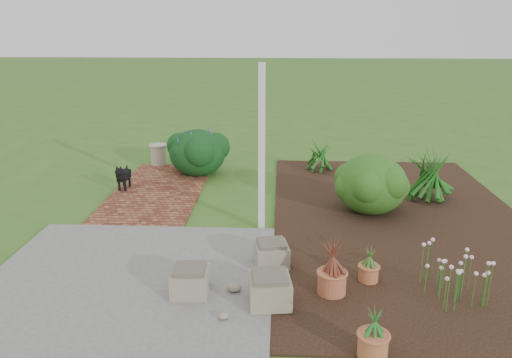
{
  "coord_description": "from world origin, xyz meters",
  "views": [
    {
      "loc": [
        0.57,
        -7.01,
        3.02
      ],
      "look_at": [
        0.2,
        0.4,
        0.7
      ],
      "focal_mm": 35.0,
      "sensor_mm": 36.0,
      "label": 1
    }
  ],
  "objects_px": {
    "stone_trough_near": "(270,291)",
    "black_dog": "(123,175)",
    "evergreen_shrub": "(371,183)",
    "cream_ceramic_urn": "(158,155)"
  },
  "relations": [
    {
      "from": "stone_trough_near",
      "to": "black_dog",
      "type": "xyz_separation_m",
      "value": [
        -2.83,
        3.84,
        0.13
      ]
    },
    {
      "from": "black_dog",
      "to": "stone_trough_near",
      "type": "bearing_deg",
      "value": -51.55
    },
    {
      "from": "stone_trough_near",
      "to": "black_dog",
      "type": "height_order",
      "value": "black_dog"
    },
    {
      "from": "black_dog",
      "to": "evergreen_shrub",
      "type": "distance_m",
      "value": 4.51
    },
    {
      "from": "evergreen_shrub",
      "to": "cream_ceramic_urn",
      "type": "bearing_deg",
      "value": 147.91
    },
    {
      "from": "stone_trough_near",
      "to": "cream_ceramic_urn",
      "type": "relative_size",
      "value": 1.02
    },
    {
      "from": "cream_ceramic_urn",
      "to": "evergreen_shrub",
      "type": "bearing_deg",
      "value": -32.09
    },
    {
      "from": "stone_trough_near",
      "to": "black_dog",
      "type": "bearing_deg",
      "value": 126.36
    },
    {
      "from": "stone_trough_near",
      "to": "evergreen_shrub",
      "type": "xyz_separation_m",
      "value": [
        1.6,
        2.97,
        0.33
      ]
    },
    {
      "from": "stone_trough_near",
      "to": "cream_ceramic_urn",
      "type": "height_order",
      "value": "cream_ceramic_urn"
    }
  ]
}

